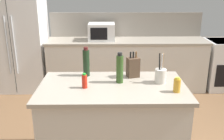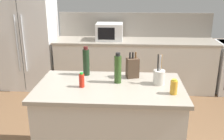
# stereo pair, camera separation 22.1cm
# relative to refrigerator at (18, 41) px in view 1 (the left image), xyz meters

# --- Properties ---
(back_counter_run) EXTENTS (2.93, 0.66, 0.94)m
(back_counter_run) POSITION_rel_refrigerator_xyz_m (2.00, -0.05, -0.44)
(back_counter_run) COLOR beige
(back_counter_run) RESTS_ON ground_plane
(wall_backsplash) EXTENTS (2.89, 0.03, 0.46)m
(wall_backsplash) POSITION_rel_refrigerator_xyz_m (2.00, 0.27, 0.25)
(wall_backsplash) COLOR gray
(wall_backsplash) RESTS_ON back_counter_run
(kitchen_island) EXTENTS (1.52, 0.87, 0.94)m
(kitchen_island) POSITION_rel_refrigerator_xyz_m (1.70, -2.25, -0.44)
(kitchen_island) COLOR beige
(kitchen_island) RESTS_ON ground_plane
(refrigerator) EXTENTS (1.00, 0.75, 1.83)m
(refrigerator) POSITION_rel_refrigerator_xyz_m (0.00, 0.00, 0.00)
(refrigerator) COLOR white
(refrigerator) RESTS_ON ground_plane
(microwave) EXTENTS (0.47, 0.39, 0.30)m
(microwave) POSITION_rel_refrigerator_xyz_m (1.54, -0.05, 0.18)
(microwave) COLOR white
(microwave) RESTS_ON back_counter_run
(knife_block) EXTENTS (0.15, 0.13, 0.29)m
(knife_block) POSITION_rel_refrigerator_xyz_m (1.94, -1.99, 0.14)
(knife_block) COLOR #4C3828
(knife_block) RESTS_ON kitchen_island
(utensil_crock) EXTENTS (0.12, 0.12, 0.32)m
(utensil_crock) POSITION_rel_refrigerator_xyz_m (2.21, -2.18, 0.11)
(utensil_crock) COLOR beige
(utensil_crock) RESTS_ON kitchen_island
(honey_jar) EXTENTS (0.07, 0.07, 0.15)m
(honey_jar) POSITION_rel_refrigerator_xyz_m (2.32, -2.42, 0.09)
(honey_jar) COLOR gold
(honey_jar) RESTS_ON kitchen_island
(hot_sauce_bottle) EXTENTS (0.05, 0.05, 0.15)m
(hot_sauce_bottle) POSITION_rel_refrigerator_xyz_m (1.42, -2.31, 0.10)
(hot_sauce_bottle) COLOR red
(hot_sauce_bottle) RESTS_ON kitchen_island
(wine_bottle) EXTENTS (0.07, 0.07, 0.33)m
(wine_bottle) POSITION_rel_refrigerator_xyz_m (1.41, -1.94, 0.18)
(wine_bottle) COLOR black
(wine_bottle) RESTS_ON kitchen_island
(olive_oil_bottle) EXTENTS (0.07, 0.07, 0.33)m
(olive_oil_bottle) POSITION_rel_refrigerator_xyz_m (1.78, -2.16, 0.18)
(olive_oil_bottle) COLOR #2D4C1E
(olive_oil_bottle) RESTS_ON kitchen_island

